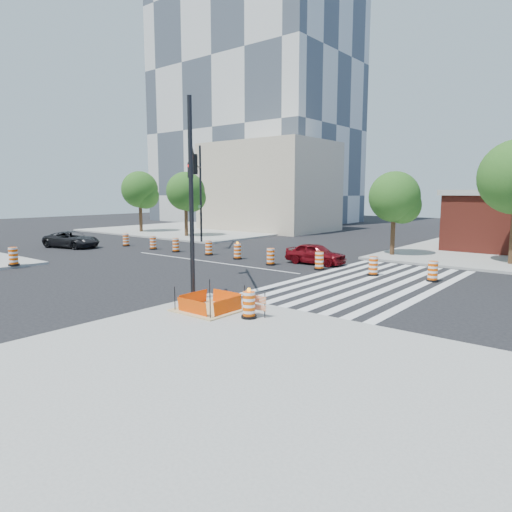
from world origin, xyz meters
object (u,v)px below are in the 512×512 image
object	(u,v)px
signal_pole_nw	(198,185)
dark_suv	(72,240)
red_coupe	(316,254)
signal_pole_se	(192,182)

from	to	relation	value
signal_pole_nw	dark_suv	bearing A→B (deg)	-80.97
red_coupe	signal_pole_nw	xyz separation A→B (m)	(-12.78, 2.29, 4.37)
dark_suv	signal_pole_nw	world-z (taller)	signal_pole_nw
signal_pole_se	signal_pole_nw	bearing A→B (deg)	0.03
dark_suv	signal_pole_nw	bearing A→B (deg)	-57.48
red_coupe	dark_suv	distance (m)	20.34
dark_suv	signal_pole_nw	size ratio (longest dim) A/B	0.57
red_coupe	signal_pole_se	world-z (taller)	signal_pole_se
dark_suv	red_coupe	bearing A→B (deg)	-89.87
dark_suv	signal_pole_se	world-z (taller)	signal_pole_se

